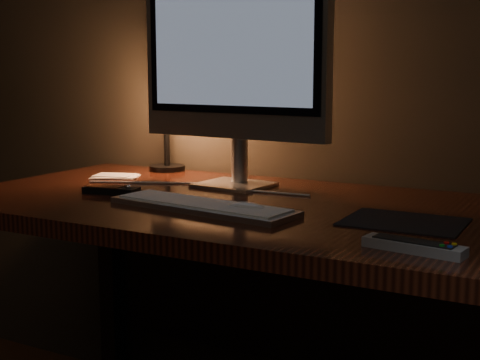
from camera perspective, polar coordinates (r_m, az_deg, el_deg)
The scene contains 10 objects.
desk at distance 1.66m, azimuth 3.50°, elevation -6.00°, with size 1.60×0.75×0.75m.
monitor at distance 1.78m, azimuth -0.62°, elevation 10.67°, with size 0.57×0.18×0.59m.
keyboard at distance 1.50m, azimuth -3.25°, elevation -2.20°, with size 0.46×0.13×0.02m, color silver.
mousepad at distance 1.41m, azimuth 13.82°, elevation -3.49°, with size 0.24×0.19×0.00m, color black.
mouse at distance 1.45m, azimuth 0.53°, elevation -2.54°, with size 0.09×0.05×0.02m, color white.
media_remote at distance 1.73m, azimuth -10.93°, elevation -0.82°, with size 0.15×0.07×0.03m.
tv_remote at distance 1.19m, azimuth 14.61°, elevation -5.47°, with size 0.18×0.07×0.02m.
papers at distance 2.00m, azimuth -10.62°, elevation 0.33°, with size 0.13×0.09×0.01m, color white.
desk_lamp at distance 2.05m, azimuth -6.30°, elevation 7.67°, with size 0.19×0.20×0.38m.
cable at distance 1.78m, azimuth -3.75°, elevation -0.63°, with size 0.01×0.01×0.63m, color white.
Camera 1 is at (0.68, 0.47, 1.05)m, focal length 50.00 mm.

